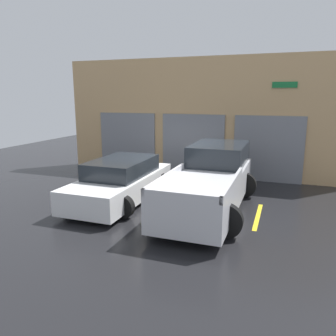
% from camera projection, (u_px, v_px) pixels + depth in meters
% --- Properties ---
extents(ground_plane, '(28.00, 28.00, 0.00)m').
position_uv_depth(ground_plane, '(175.00, 195.00, 11.43)').
color(ground_plane, black).
extents(shophouse_building, '(12.11, 0.68, 4.94)m').
position_uv_depth(shophouse_building, '(199.00, 119.00, 13.93)').
color(shophouse_building, tan).
rests_on(shophouse_building, ground).
extents(pickup_truck, '(2.49, 5.56, 1.83)m').
position_uv_depth(pickup_truck, '(211.00, 180.00, 9.95)').
color(pickup_truck, silver).
rests_on(pickup_truck, ground).
extents(sedan_white, '(2.28, 4.63, 1.37)m').
position_uv_depth(sedan_white, '(121.00, 181.00, 10.70)').
color(sedan_white, white).
rests_on(sedan_white, ground).
extents(parking_stripe_far_left, '(0.12, 2.20, 0.01)m').
position_uv_depth(parking_stripe_far_left, '(84.00, 196.00, 11.29)').
color(parking_stripe_far_left, gold).
rests_on(parking_stripe_far_left, ground).
extents(parking_stripe_left, '(0.12, 2.20, 0.01)m').
position_uv_depth(parking_stripe_left, '(163.00, 205.00, 10.33)').
color(parking_stripe_left, gold).
rests_on(parking_stripe_left, ground).
extents(parking_stripe_centre, '(0.12, 2.20, 0.01)m').
position_uv_depth(parking_stripe_centre, '(258.00, 216.00, 9.36)').
color(parking_stripe_centre, gold).
rests_on(parking_stripe_centre, ground).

